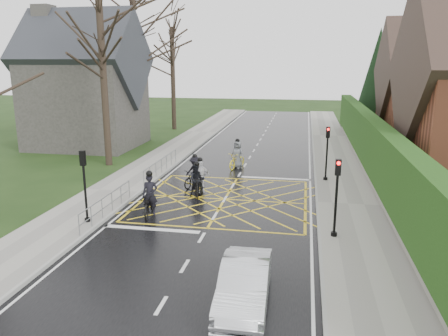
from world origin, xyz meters
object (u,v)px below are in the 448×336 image
(cyclist_front, at_px, (200,179))
(car, at_px, (244,284))
(cyclist_rear, at_px, (150,201))
(cyclist_mid, at_px, (195,175))
(cyclist_back, at_px, (197,183))
(cyclist_lead, at_px, (237,158))

(cyclist_front, relative_size, car, 0.50)
(cyclist_rear, bearing_deg, car, -61.56)
(cyclist_rear, bearing_deg, cyclist_front, 60.54)
(cyclist_mid, bearing_deg, cyclist_back, -52.94)
(cyclist_mid, relative_size, cyclist_front, 1.03)
(cyclist_rear, relative_size, cyclist_lead, 1.05)
(car, bearing_deg, cyclist_back, 109.47)
(cyclist_back, height_order, cyclist_front, cyclist_front)
(cyclist_lead, relative_size, car, 0.54)
(cyclist_rear, height_order, car, cyclist_rear)
(cyclist_back, relative_size, cyclist_lead, 0.89)
(cyclist_back, height_order, car, cyclist_back)
(cyclist_mid, xyz_separation_m, car, (4.38, -11.50, -0.03))
(cyclist_rear, xyz_separation_m, cyclist_mid, (0.84, 4.87, 0.00))
(cyclist_mid, bearing_deg, cyclist_rear, -80.54)
(cyclist_rear, relative_size, cyclist_back, 1.18)
(cyclist_front, height_order, car, cyclist_front)
(cyclist_mid, relative_size, car, 0.51)
(cyclist_rear, xyz_separation_m, car, (5.22, -6.63, -0.03))
(cyclist_rear, xyz_separation_m, cyclist_front, (1.39, 3.88, 0.03))
(cyclist_rear, distance_m, cyclist_mid, 4.94)
(car, bearing_deg, cyclist_mid, 108.97)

